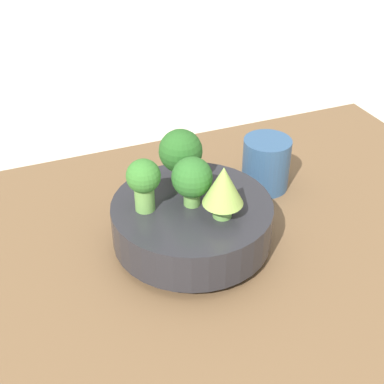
{
  "coord_description": "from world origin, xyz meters",
  "views": [
    {
      "loc": [
        0.19,
        0.53,
        0.54
      ],
      "look_at": [
        -0.04,
        -0.02,
        0.13
      ],
      "focal_mm": 50.0,
      "sensor_mm": 36.0,
      "label": 1
    }
  ],
  "objects": [
    {
      "name": "broccoli_floret_center",
      "position": [
        -0.04,
        -0.02,
        0.15
      ],
      "size": [
        0.06,
        0.06,
        0.07
      ],
      "color": "#6BA34C",
      "rests_on": "bowl"
    },
    {
      "name": "ground_plane",
      "position": [
        0.0,
        0.0,
        0.0
      ],
      "size": [
        6.0,
        6.0,
        0.0
      ],
      "primitive_type": "plane",
      "color": "beige"
    },
    {
      "name": "cup",
      "position": [
        -0.21,
        -0.12,
        0.08
      ],
      "size": [
        0.08,
        0.08,
        0.09
      ],
      "color": "#33567F",
      "rests_on": "table"
    },
    {
      "name": "table",
      "position": [
        0.0,
        0.0,
        0.02
      ],
      "size": [
        1.1,
        0.68,
        0.04
      ],
      "color": "brown",
      "rests_on": "ground_plane"
    },
    {
      "name": "broccoli_floret_right",
      "position": [
        0.03,
        -0.04,
        0.16
      ],
      "size": [
        0.05,
        0.05,
        0.08
      ],
      "color": "#6BA34C",
      "rests_on": "bowl"
    },
    {
      "name": "broccoli_floret_front",
      "position": [
        -0.04,
        -0.08,
        0.16
      ],
      "size": [
        0.06,
        0.06,
        0.08
      ],
      "color": "#7AB256",
      "rests_on": "bowl"
    },
    {
      "name": "bowl",
      "position": [
        -0.04,
        -0.02,
        0.08
      ],
      "size": [
        0.23,
        0.23,
        0.07
      ],
      "color": "#28282D",
      "rests_on": "table"
    },
    {
      "name": "romanesco_piece_far",
      "position": [
        -0.06,
        0.02,
        0.16
      ],
      "size": [
        0.05,
        0.05,
        0.08
      ],
      "color": "#6BA34C",
      "rests_on": "bowl"
    }
  ]
}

